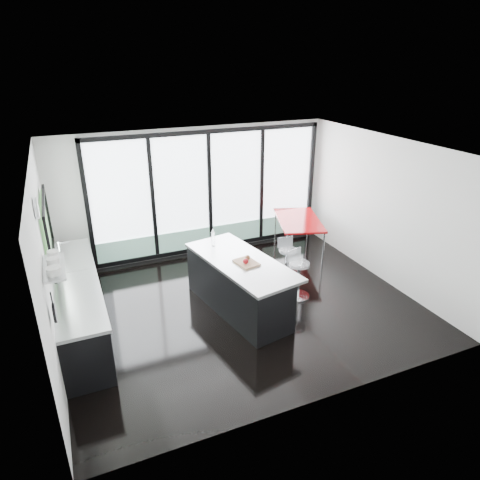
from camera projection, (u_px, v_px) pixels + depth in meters
name	position (u px, v px, depth m)	size (l,w,h in m)	color
floor	(241.00, 306.00, 7.68)	(6.00, 5.00, 0.00)	black
ceiling	(242.00, 150.00, 6.56)	(6.00, 5.00, 0.00)	white
wall_back	(208.00, 198.00, 9.35)	(6.00, 0.09, 2.80)	silver
wall_front	(326.00, 309.00, 5.01)	(6.00, 0.00, 2.80)	silver
wall_left	(47.00, 248.00, 6.21)	(0.26, 5.00, 2.80)	silver
wall_right	(385.00, 210.00, 8.20)	(0.00, 5.00, 2.80)	silver
counter_cabinets	(79.00, 304.00, 6.87)	(0.69, 3.24, 1.36)	black
island	(238.00, 285.00, 7.40)	(1.38, 2.44, 1.22)	black
bar_stool_near	(298.00, 280.00, 7.83)	(0.44, 0.44, 0.71)	silver
bar_stool_far	(287.00, 264.00, 8.46)	(0.41, 0.41, 0.66)	silver
red_table	(298.00, 237.00, 9.53)	(0.88, 1.55, 0.83)	maroon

